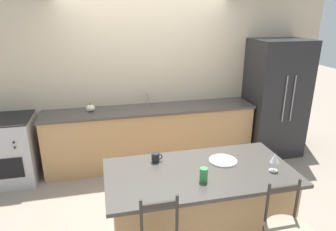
% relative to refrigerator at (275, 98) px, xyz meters
% --- Properties ---
extents(ground_plane, '(18.00, 18.00, 0.00)m').
position_rel_refrigerator_xyz_m(ground_plane, '(-2.08, -0.27, -0.96)').
color(ground_plane, gray).
extents(wall_back, '(6.00, 0.07, 2.70)m').
position_rel_refrigerator_xyz_m(wall_back, '(-2.08, 0.37, 0.39)').
color(wall_back, beige).
rests_on(wall_back, ground_plane).
extents(back_counter, '(3.24, 0.62, 0.92)m').
position_rel_refrigerator_xyz_m(back_counter, '(-2.08, 0.08, -0.50)').
color(back_counter, tan).
rests_on(back_counter, ground_plane).
extents(sink_faucet, '(0.02, 0.13, 0.22)m').
position_rel_refrigerator_xyz_m(sink_faucet, '(-2.08, 0.26, 0.10)').
color(sink_faucet, '#ADAFB5').
rests_on(sink_faucet, back_counter).
extents(kitchen_island, '(1.74, 0.89, 0.94)m').
position_rel_refrigerator_xyz_m(kitchen_island, '(-1.97, -1.94, -0.48)').
color(kitchen_island, tan).
rests_on(kitchen_island, ground_plane).
extents(refrigerator, '(0.88, 0.73, 1.92)m').
position_rel_refrigerator_xyz_m(refrigerator, '(0.00, 0.00, 0.00)').
color(refrigerator, '#232326').
rests_on(refrigerator, ground_plane).
extents(oven_range, '(0.79, 0.71, 0.94)m').
position_rel_refrigerator_xyz_m(oven_range, '(-4.18, 0.01, -0.49)').
color(oven_range, '#B7B7BC').
rests_on(oven_range, ground_plane).
extents(dinner_plate, '(0.27, 0.27, 0.02)m').
position_rel_refrigerator_xyz_m(dinner_plate, '(-1.69, -1.81, -0.01)').
color(dinner_plate, beige).
rests_on(dinner_plate, kitchen_island).
extents(wine_glass, '(0.08, 0.08, 0.18)m').
position_rel_refrigerator_xyz_m(wine_glass, '(-1.31, -2.09, 0.11)').
color(wine_glass, white).
rests_on(wine_glass, kitchen_island).
extents(coffee_mug, '(0.11, 0.08, 0.09)m').
position_rel_refrigerator_xyz_m(coffee_mug, '(-2.33, -1.67, 0.03)').
color(coffee_mug, '#232326').
rests_on(coffee_mug, kitchen_island).
extents(tumbler_cup, '(0.07, 0.07, 0.13)m').
position_rel_refrigerator_xyz_m(tumbler_cup, '(-2.00, -2.11, 0.05)').
color(tumbler_cup, '#3D934C').
rests_on(tumbler_cup, kitchen_island).
extents(pumpkin_decoration, '(0.13, 0.13, 0.12)m').
position_rel_refrigerator_xyz_m(pumpkin_decoration, '(-2.97, 0.11, 0.02)').
color(pumpkin_decoration, beige).
rests_on(pumpkin_decoration, back_counter).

